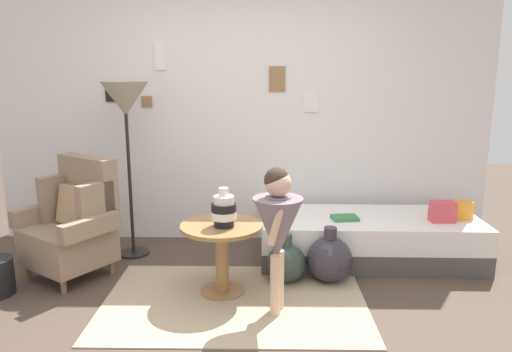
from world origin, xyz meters
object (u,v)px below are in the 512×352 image
side_table (222,243)px  person_child (278,223)px  floor_lamp (125,106)px  book_on_daybed (345,218)px  demijohn_near (286,263)px  vase_striped (224,210)px  armchair (74,223)px  daybed (369,238)px  demijohn_far (330,259)px

side_table → person_child: person_child is taller
person_child → floor_lamp: bearing=140.0°
floor_lamp → book_on_daybed: bearing=-5.6°
demijohn_near → vase_striped: bearing=-152.3°
vase_striped → demijohn_near: vase_striped is taller
armchair → floor_lamp: 1.08m
daybed → vase_striped: bearing=-149.4°
armchair → daybed: armchair is taller
floor_lamp → demijohn_near: 1.92m
book_on_daybed → demijohn_near: size_ratio=0.55×
armchair → demijohn_far: 2.10m
side_table → demijohn_near: size_ratio=1.55×
demijohn_far → vase_striped: bearing=-162.0°
floor_lamp → daybed: bearing=-2.6°
vase_striped → person_child: size_ratio=0.28×
demijohn_far → book_on_daybed: bearing=64.9°
vase_striped → floor_lamp: (-0.91, 0.82, 0.70)m
daybed → book_on_daybed: book_on_daybed is taller
armchair → person_child: (1.65, -0.65, 0.22)m
floor_lamp → book_on_daybed: size_ratio=7.15×
daybed → demijohn_near: daybed is taller
daybed → person_child: (-0.85, -0.99, 0.46)m
side_table → demijohn_far: side_table is taller
demijohn_near → demijohn_far: size_ratio=0.88×
daybed → vase_striped: vase_striped is taller
side_table → person_child: size_ratio=0.59×
daybed → vase_striped: 1.50m
armchair → demijohn_far: size_ratio=2.15×
vase_striped → demijohn_far: 0.99m
daybed → demijohn_near: bearing=-147.7°
vase_striped → person_child: bearing=-34.5°
daybed → demijohn_far: (-0.41, -0.46, -0.01)m
floor_lamp → person_child: bearing=-40.0°
side_table → demijohn_near: bearing=22.3°
vase_striped → person_child: person_child is taller
daybed → floor_lamp: size_ratio=1.22×
side_table → demijohn_far: (0.84, 0.22, -0.21)m
vase_striped → demijohn_near: (0.47, 0.25, -0.50)m
book_on_daybed → person_child: bearing=-124.0°
armchair → vase_striped: size_ratio=3.36×
side_table → book_on_daybed: (1.02, 0.59, 0.02)m
side_table → book_on_daybed: side_table is taller
armchair → vase_striped: armchair is taller
floor_lamp → demijohn_far: (1.73, -0.56, -1.18)m
vase_striped → demijohn_far: bearing=18.0°
armchair → person_child: 1.78m
vase_striped → floor_lamp: 1.42m
armchair → side_table: size_ratio=1.57×
armchair → floor_lamp: (0.35, 0.44, 0.93)m
demijohn_near → demijohn_far: 0.35m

